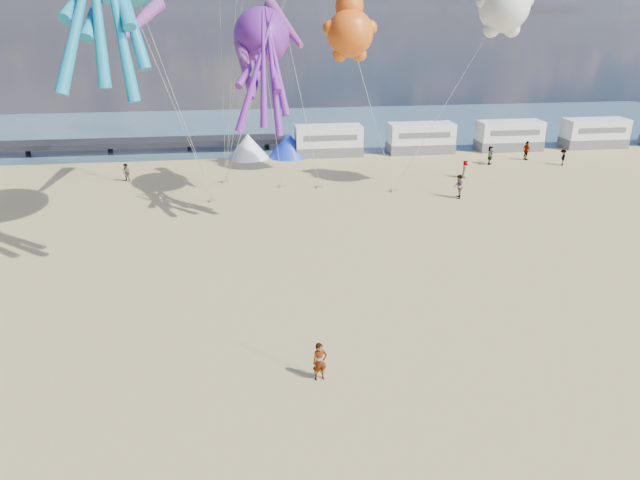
{
  "coord_description": "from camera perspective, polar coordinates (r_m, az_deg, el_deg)",
  "views": [
    {
      "loc": [
        -2.28,
        -15.82,
        13.59
      ],
      "look_at": [
        0.62,
        6.0,
        4.7
      ],
      "focal_mm": 32.0,
      "sensor_mm": 36.0,
      "label": 1
    }
  ],
  "objects": [
    {
      "name": "sandbag_b",
      "position": [
        47.3,
        -3.76,
        5.4
      ],
      "size": [
        0.5,
        0.35,
        0.22
      ],
      "primitive_type": "cube",
      "color": "gray",
      "rests_on": "ground"
    },
    {
      "name": "beachgoer_1",
      "position": [
        51.39,
        -18.79,
        6.39
      ],
      "size": [
        0.91,
        0.82,
        1.56
      ],
      "primitive_type": "imported",
      "rotation": [
        0.0,
        0.0,
        5.74
      ],
      "color": "#7F6659",
      "rests_on": "ground"
    },
    {
      "name": "sandbag_e",
      "position": [
        49.22,
        -9.4,
        5.81
      ],
      "size": [
        0.5,
        0.35,
        0.22
      ],
      "primitive_type": "cube",
      "color": "gray",
      "rests_on": "ground"
    },
    {
      "name": "sandbag_a",
      "position": [
        44.36,
        -10.63,
        3.92
      ],
      "size": [
        0.5,
        0.35,
        0.22
      ],
      "primitive_type": "cube",
      "color": "gray",
      "rests_on": "ground"
    },
    {
      "name": "beachgoer_4",
      "position": [
        56.7,
        16.67,
        8.12
      ],
      "size": [
        0.88,
        1.09,
        1.74
      ],
      "primitive_type": "imported",
      "rotation": [
        0.0,
        0.0,
        1.04
      ],
      "color": "#7F6659",
      "rests_on": "ground"
    },
    {
      "name": "standing_person",
      "position": [
        22.81,
        -0.02,
        -12.06
      ],
      "size": [
        0.66,
        0.5,
        1.62
      ],
      "primitive_type": "imported",
      "rotation": [
        0.0,
        0.0,
        0.2
      ],
      "color": "tan",
      "rests_on": "ground"
    },
    {
      "name": "water",
      "position": [
        72.14,
        -5.73,
        11.05
      ],
      "size": [
        120.0,
        120.0,
        0.0
      ],
      "primitive_type": "plane",
      "color": "#39576D",
      "rests_on": "ground"
    },
    {
      "name": "beachgoer_6",
      "position": [
        51.37,
        14.29,
        6.87
      ],
      "size": [
        0.48,
        0.63,
        1.54
      ],
      "primitive_type": "imported",
      "rotation": [
        0.0,
        0.0,
        1.35
      ],
      "color": "#7F6659",
      "rests_on": "ground"
    },
    {
      "name": "kite_teddy_orange",
      "position": [
        47.92,
        3.02,
        19.95
      ],
      "size": [
        5.82,
        5.69,
        6.32
      ],
      "primitive_type": null,
      "rotation": [
        0.0,
        0.0,
        -0.43
      ],
      "color": "#DC5511"
    },
    {
      "name": "windsock_mid",
      "position": [
        43.42,
        -3.5,
        20.69
      ],
      "size": [
        2.88,
        6.21,
        6.2
      ],
      "primitive_type": null,
      "rotation": [
        0.0,
        0.0,
        0.32
      ],
      "color": "red"
    },
    {
      "name": "beachgoer_3",
      "position": [
        59.49,
        19.95,
        8.41
      ],
      "size": [
        0.86,
        1.29,
        1.86
      ],
      "primitive_type": "imported",
      "rotation": [
        0.0,
        0.0,
        1.72
      ],
      "color": "#7F6659",
      "rests_on": "ground"
    },
    {
      "name": "windsock_left",
      "position": [
        44.58,
        -17.64,
        20.02
      ],
      "size": [
        3.25,
        6.99,
        7.0
      ],
      "primitive_type": null,
      "rotation": [
        0.0,
        0.0,
        -0.32
      ],
      "color": "red"
    },
    {
      "name": "kite_panda",
      "position": [
        45.06,
        17.94,
        21.36
      ],
      "size": [
        5.27,
        5.09,
        6.09
      ],
      "primitive_type": null,
      "rotation": [
        0.0,
        0.0,
        -0.28
      ],
      "color": "silver"
    },
    {
      "name": "sandbag_c",
      "position": [
        46.4,
        7.43,
        4.93
      ],
      "size": [
        0.5,
        0.35,
        0.22
      ],
      "primitive_type": "cube",
      "color": "gray",
      "rests_on": "ground"
    },
    {
      "name": "motorhome_3",
      "position": [
        67.93,
        25.76,
        9.61
      ],
      "size": [
        6.6,
        2.5,
        3.0
      ],
      "primitive_type": "cube",
      "color": "silver",
      "rests_on": "ground"
    },
    {
      "name": "motorhome_0",
      "position": [
        57.71,
        0.86,
        9.91
      ],
      "size": [
        6.6,
        2.5,
        3.0
      ],
      "primitive_type": "cube",
      "color": "silver",
      "rests_on": "ground"
    },
    {
      "name": "tent_white",
      "position": [
        57.17,
        -7.21,
        9.31
      ],
      "size": [
        4.0,
        4.0,
        2.4
      ],
      "primitive_type": "cone",
      "color": "white",
      "rests_on": "ground"
    },
    {
      "name": "windsock_right",
      "position": [
        39.02,
        -7.51,
        16.84
      ],
      "size": [
        1.44,
        5.8,
        5.74
      ],
      "primitive_type": null,
      "rotation": [
        0.0,
        0.0,
        0.09
      ],
      "color": "red"
    },
    {
      "name": "tent_blue",
      "position": [
        57.33,
        -3.16,
        9.49
      ],
      "size": [
        4.0,
        4.0,
        2.4
      ],
      "primitive_type": "cone",
      "color": "#1933CC",
      "rests_on": "ground"
    },
    {
      "name": "ground",
      "position": [
        20.98,
        0.51,
        -18.38
      ],
      "size": [
        120.0,
        120.0,
        0.0
      ],
      "primitive_type": "plane",
      "color": "tan",
      "rests_on": "ground"
    },
    {
      "name": "motorhome_1",
      "position": [
        59.81,
        10.04,
        10.01
      ],
      "size": [
        6.6,
        2.5,
        3.0
      ],
      "primitive_type": "cube",
      "color": "silver",
      "rests_on": "ground"
    },
    {
      "name": "sandbag_d",
      "position": [
        47.18,
        -0.01,
        5.4
      ],
      "size": [
        0.5,
        0.35,
        0.22
      ],
      "primitive_type": "cube",
      "color": "gray",
      "rests_on": "ground"
    },
    {
      "name": "beachgoer_7",
      "position": [
        45.45,
        13.67,
        5.21
      ],
      "size": [
        0.85,
        1.06,
        1.88
      ],
      "primitive_type": "imported",
      "rotation": [
        0.0,
        0.0,
        4.4
      ],
      "color": "#7F6659",
      "rests_on": "ground"
    },
    {
      "name": "beachgoer_2",
      "position": [
        58.65,
        23.11,
        7.61
      ],
      "size": [
        0.82,
        0.91,
        1.52
      ],
      "primitive_type": "imported",
      "rotation": [
        0.0,
        0.0,
        4.3
      ],
      "color": "#7F6659",
      "rests_on": "ground"
    },
    {
      "name": "kite_octopus_purple",
      "position": [
        42.34,
        -5.86,
        19.62
      ],
      "size": [
        5.21,
        9.43,
        10.21
      ],
      "primitive_type": null,
      "rotation": [
        0.0,
        0.0,
        -0.16
      ],
      "color": "#681D8D"
    },
    {
      "name": "motorhome_2",
      "position": [
        63.29,
        18.41,
        9.89
      ],
      "size": [
        6.6,
        2.5,
        3.0
      ],
      "primitive_type": "cube",
      "color": "silver",
      "rests_on": "ground"
    }
  ]
}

